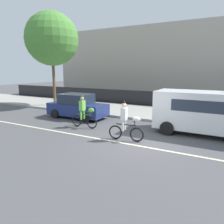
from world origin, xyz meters
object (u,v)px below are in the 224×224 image
(parade_cyclist_lime, at_px, (84,113))
(parked_car_navy, at_px, (77,106))
(pedestrian_onlooker, at_px, (214,108))
(parade_cyclist_zebra, at_px, (126,123))
(parked_van_white, at_px, (209,110))

(parade_cyclist_lime, relative_size, parked_car_navy, 0.47)
(parade_cyclist_lime, distance_m, pedestrian_onlooker, 7.73)
(parade_cyclist_zebra, relative_size, parked_van_white, 0.38)
(parade_cyclist_zebra, height_order, pedestrian_onlooker, parade_cyclist_zebra)
(parade_cyclist_lime, height_order, parade_cyclist_zebra, same)
(parked_van_white, distance_m, pedestrian_onlooker, 2.59)
(parked_car_navy, bearing_deg, parade_cyclist_lime, -43.98)
(parade_cyclist_lime, relative_size, parade_cyclist_zebra, 1.00)
(parade_cyclist_zebra, distance_m, parked_van_white, 4.26)
(parade_cyclist_lime, xyz_separation_m, parked_van_white, (6.31, 1.80, 0.44))
(parked_van_white, distance_m, parked_car_navy, 8.27)
(parade_cyclist_lime, xyz_separation_m, pedestrian_onlooker, (6.36, 4.38, 0.17))
(parade_cyclist_zebra, distance_m, pedestrian_onlooker, 6.26)
(pedestrian_onlooker, bearing_deg, parked_car_navy, -163.31)
(parked_van_white, relative_size, pedestrian_onlooker, 3.09)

